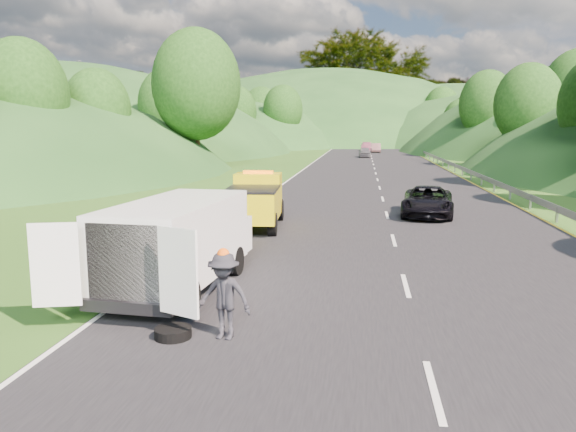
# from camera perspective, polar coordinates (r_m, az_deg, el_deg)

# --- Properties ---
(ground) EXTENTS (320.00, 320.00, 0.00)m
(ground) POSITION_cam_1_polar(r_m,az_deg,el_deg) (17.20, 1.33, -4.93)
(ground) COLOR #38661E
(ground) RESTS_ON ground
(road_surface) EXTENTS (14.00, 200.00, 0.02)m
(road_surface) POSITION_cam_1_polar(r_m,az_deg,el_deg) (56.75, 8.78, 4.78)
(road_surface) COLOR black
(road_surface) RESTS_ON ground
(guardrail) EXTENTS (0.06, 140.00, 1.52)m
(guardrail) POSITION_cam_1_polar(r_m,az_deg,el_deg) (69.73, 14.61, 5.37)
(guardrail) COLOR gray
(guardrail) RESTS_ON ground
(tree_line_left) EXTENTS (14.00, 140.00, 14.00)m
(tree_line_left) POSITION_cam_1_polar(r_m,az_deg,el_deg) (79.47, -7.67, 6.00)
(tree_line_left) COLOR #2C5C1B
(tree_line_left) RESTS_ON ground
(tree_line_right) EXTENTS (14.00, 140.00, 14.00)m
(tree_line_right) POSITION_cam_1_polar(r_m,az_deg,el_deg) (79.58, 23.10, 5.36)
(tree_line_right) COLOR #2C5C1B
(tree_line_right) RESTS_ON ground
(hills_backdrop) EXTENTS (201.00, 288.60, 44.00)m
(hills_backdrop) POSITION_cam_1_polar(r_m,az_deg,el_deg) (151.42, 9.41, 7.39)
(hills_backdrop) COLOR #2D5B23
(hills_backdrop) RESTS_ON ground
(tow_truck) EXTENTS (2.36, 5.47, 2.30)m
(tow_truck) POSITION_cam_1_polar(r_m,az_deg,el_deg) (23.30, -3.30, 1.57)
(tow_truck) COLOR black
(tow_truck) RESTS_ON ground
(white_van) EXTENTS (3.59, 6.75, 2.33)m
(white_van) POSITION_cam_1_polar(r_m,az_deg,el_deg) (14.53, -10.92, -2.38)
(white_van) COLOR black
(white_van) RESTS_ON ground
(woman) EXTENTS (0.46, 0.59, 1.49)m
(woman) POSITION_cam_1_polar(r_m,az_deg,el_deg) (19.14, -6.22, -3.53)
(woman) COLOR silver
(woman) RESTS_ON ground
(child) EXTENTS (0.61, 0.58, 1.00)m
(child) POSITION_cam_1_polar(r_m,az_deg,el_deg) (17.97, -7.61, -4.40)
(child) COLOR tan
(child) RESTS_ON ground
(worker) EXTENTS (1.22, 0.83, 1.74)m
(worker) POSITION_cam_1_polar(r_m,az_deg,el_deg) (11.43, -6.44, -12.34)
(worker) COLOR black
(worker) RESTS_ON ground
(suitcase) EXTENTS (0.40, 0.24, 0.62)m
(suitcase) POSITION_cam_1_polar(r_m,az_deg,el_deg) (19.56, -13.37, -2.52)
(suitcase) COLOR #53533E
(suitcase) RESTS_ON ground
(spare_tire) EXTENTS (0.74, 0.74, 0.20)m
(spare_tire) POSITION_cam_1_polar(r_m,az_deg,el_deg) (11.63, -11.59, -12.10)
(spare_tire) COLOR black
(spare_tire) RESTS_ON ground
(passing_suv) EXTENTS (2.86, 5.16, 1.37)m
(passing_suv) POSITION_cam_1_polar(r_m,az_deg,el_deg) (27.15, 13.94, -0.00)
(passing_suv) COLOR black
(passing_suv) RESTS_ON ground
(dist_car_a) EXTENTS (1.60, 3.98, 1.36)m
(dist_car_a) POSITION_cam_1_polar(r_m,az_deg,el_deg) (77.43, 7.80, 5.92)
(dist_car_a) COLOR #48474C
(dist_car_a) RESTS_ON ground
(dist_car_b) EXTENTS (1.54, 4.42, 1.46)m
(dist_car_b) POSITION_cam_1_polar(r_m,az_deg,el_deg) (92.20, 8.90, 6.39)
(dist_car_b) COLOR brown
(dist_car_b) RESTS_ON ground
(dist_car_c) EXTENTS (2.02, 4.98, 1.44)m
(dist_car_c) POSITION_cam_1_polar(r_m,az_deg,el_deg) (99.07, 7.99, 6.59)
(dist_car_c) COLOR #AA5571
(dist_car_c) RESTS_ON ground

